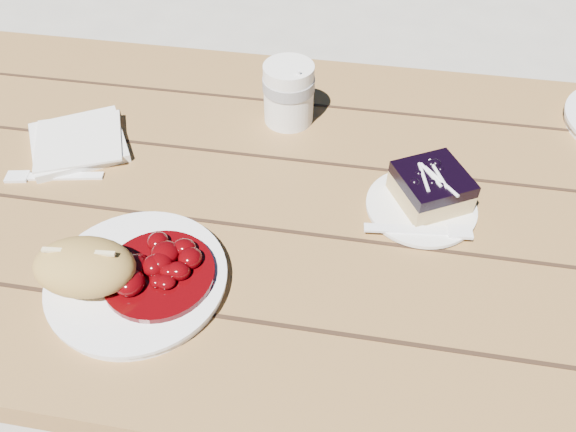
% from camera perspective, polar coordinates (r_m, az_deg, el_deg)
% --- Properties ---
extents(ground, '(60.00, 60.00, 0.00)m').
position_cam_1_polar(ground, '(1.51, -3.15, -18.23)').
color(ground, '#A8A498').
rests_on(ground, ground).
extents(picnic_table, '(2.00, 1.55, 0.75)m').
position_cam_1_polar(picnic_table, '(1.01, -4.48, -3.74)').
color(picnic_table, brown).
rests_on(picnic_table, ground).
extents(main_plate, '(0.23, 0.23, 0.02)m').
position_cam_1_polar(main_plate, '(0.78, -15.01, -6.33)').
color(main_plate, white).
rests_on(main_plate, picnic_table).
extents(goulash_stew, '(0.15, 0.15, 0.04)m').
position_cam_1_polar(goulash_stew, '(0.75, -13.18, -5.06)').
color(goulash_stew, '#500206').
rests_on(goulash_stew, main_plate).
extents(bread_roll, '(0.14, 0.10, 0.07)m').
position_cam_1_polar(bread_roll, '(0.76, -19.95, -4.89)').
color(bread_roll, '#A98541').
rests_on(bread_roll, main_plate).
extents(dessert_plate, '(0.16, 0.16, 0.01)m').
position_cam_1_polar(dessert_plate, '(0.87, 13.34, 0.82)').
color(dessert_plate, white).
rests_on(dessert_plate, picnic_table).
extents(blueberry_cake, '(0.13, 0.13, 0.06)m').
position_cam_1_polar(blueberry_cake, '(0.86, 14.35, 2.92)').
color(blueberry_cake, tan).
rests_on(blueberry_cake, dessert_plate).
extents(fork_dessert, '(0.16, 0.04, 0.00)m').
position_cam_1_polar(fork_dessert, '(0.83, 12.03, -1.32)').
color(fork_dessert, white).
rests_on(fork_dessert, dessert_plate).
extents(coffee_cup, '(0.09, 0.09, 0.11)m').
position_cam_1_polar(coffee_cup, '(1.00, 0.07, 12.33)').
color(coffee_cup, white).
rests_on(coffee_cup, picnic_table).
extents(napkin_stack, '(0.21, 0.21, 0.01)m').
position_cam_1_polar(napkin_stack, '(1.03, -20.52, 7.04)').
color(napkin_stack, white).
rests_on(napkin_stack, picnic_table).
extents(fork_table, '(0.16, 0.05, 0.00)m').
position_cam_1_polar(fork_table, '(0.97, -21.79, 3.80)').
color(fork_table, white).
rests_on(fork_table, picnic_table).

